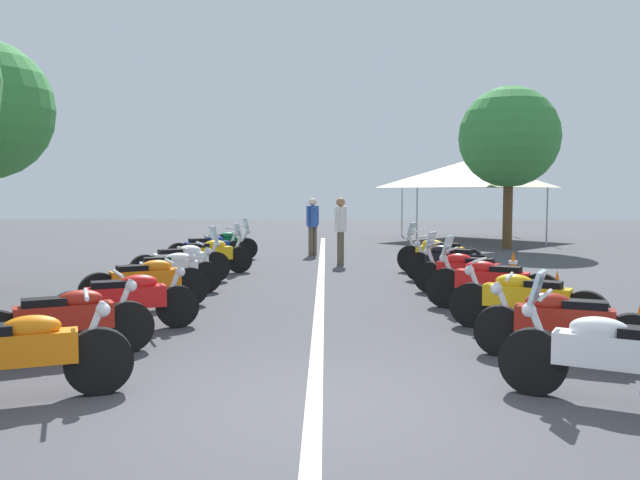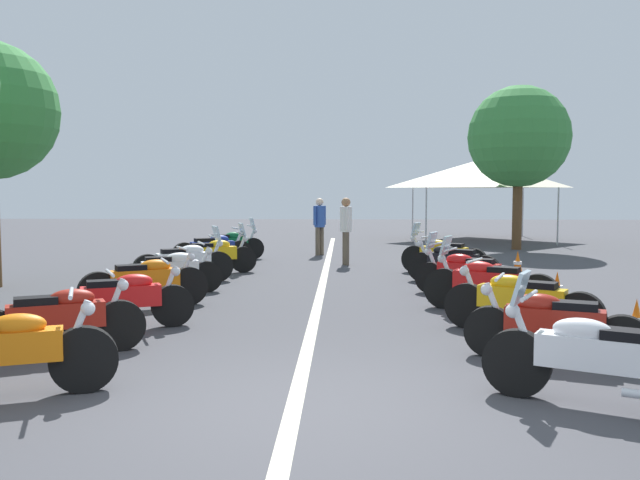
{
  "view_description": "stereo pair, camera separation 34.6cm",
  "coord_description": "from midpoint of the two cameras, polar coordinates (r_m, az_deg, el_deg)",
  "views": [
    {
      "loc": [
        -5.8,
        -0.11,
        1.98
      ],
      "look_at": [
        6.72,
        0.0,
        1.05
      ],
      "focal_mm": 37.23,
      "sensor_mm": 36.0,
      "label": 1
    },
    {
      "loc": [
        -5.8,
        -0.45,
        1.98
      ],
      "look_at": [
        6.72,
        0.0,
        1.05
      ],
      "focal_mm": 37.23,
      "sensor_mm": 36.0,
      "label": 2
    }
  ],
  "objects": [
    {
      "name": "motorcycle_left_row_0",
      "position": [
        6.94,
        -26.12,
        -8.79
      ],
      "size": [
        1.0,
        2.09,
        1.01
      ],
      "rotation": [
        0.0,
        0.0,
        -1.2
      ],
      "color": "black",
      "rests_on": "ground_plane"
    },
    {
      "name": "motorcycle_left_row_1",
      "position": [
        8.48,
        -22.06,
        -6.42
      ],
      "size": [
        1.1,
        1.92,
        0.99
      ],
      "rotation": [
        0.0,
        0.0,
        -1.1
      ],
      "color": "black",
      "rests_on": "ground_plane"
    },
    {
      "name": "motorcycle_left_row_8",
      "position": [
        19.08,
        -8.87,
        -0.35
      ],
      "size": [
        0.96,
        1.99,
        1.2
      ],
      "rotation": [
        0.0,
        0.0,
        -1.21
      ],
      "color": "black",
      "rests_on": "ground_plane"
    },
    {
      "name": "motorcycle_left_row_4",
      "position": [
        12.98,
        -13.5,
        -2.63
      ],
      "size": [
        0.96,
        1.91,
        0.98
      ],
      "rotation": [
        0.0,
        0.0,
        -1.19
      ],
      "color": "black",
      "rests_on": "ground_plane"
    },
    {
      "name": "motorcycle_left_row_3",
      "position": [
        11.46,
        -15.49,
        -3.48
      ],
      "size": [
        1.19,
        1.95,
        1.01
      ],
      "rotation": [
        0.0,
        0.0,
        -1.06
      ],
      "color": "black",
      "rests_on": "ground_plane"
    },
    {
      "name": "motorcycle_left_row_7",
      "position": [
        17.49,
        -10.18,
        -0.77
      ],
      "size": [
        1.17,
        1.95,
        1.01
      ],
      "rotation": [
        0.0,
        0.0,
        -1.07
      ],
      "color": "black",
      "rests_on": "ground_plane"
    },
    {
      "name": "motorcycle_left_row_2",
      "position": [
        9.78,
        -17.2,
        -4.93
      ],
      "size": [
        1.01,
        1.93,
        0.99
      ],
      "rotation": [
        0.0,
        0.0,
        -1.16
      ],
      "color": "black",
      "rests_on": "ground_plane"
    },
    {
      "name": "motorcycle_left_row_5",
      "position": [
        14.37,
        -12.43,
        -1.84
      ],
      "size": [
        1.15,
        1.98,
        1.22
      ],
      "rotation": [
        0.0,
        0.0,
        -1.09
      ],
      "color": "black",
      "rests_on": "ground_plane"
    },
    {
      "name": "motorcycle_right_row_3",
      "position": [
        11.17,
        13.53,
        -3.57
      ],
      "size": [
        1.15,
        2.03,
        1.23
      ],
      "rotation": [
        0.0,
        0.0,
        1.1
      ],
      "color": "black",
      "rests_on": "ground_plane"
    },
    {
      "name": "motorcycle_right_row_4",
      "position": [
        12.78,
        11.7,
        -2.67
      ],
      "size": [
        1.17,
        1.93,
        1.19
      ],
      "rotation": [
        0.0,
        0.0,
        1.07
      ],
      "color": "black",
      "rests_on": "ground_plane"
    },
    {
      "name": "ground_plane",
      "position": [
        6.14,
        -2.23,
        -14.56
      ],
      "size": [
        80.0,
        80.0,
        0.0
      ],
      "primitive_type": "plane",
      "color": "#424247"
    },
    {
      "name": "motorcycle_right_row_5",
      "position": [
        14.43,
        10.38,
        -1.86
      ],
      "size": [
        1.12,
        1.86,
        1.0
      ],
      "rotation": [
        0.0,
        0.0,
        1.07
      ],
      "color": "black",
      "rests_on": "ground_plane"
    },
    {
      "name": "motorcycle_right_row_2",
      "position": [
        9.64,
        16.24,
        -4.97
      ],
      "size": [
        1.21,
        1.98,
        1.0
      ],
      "rotation": [
        0.0,
        0.0,
        1.05
      ],
      "color": "black",
      "rests_on": "ground_plane"
    },
    {
      "name": "bystander_1",
      "position": [
        17.64,
        1.22,
        1.27
      ],
      "size": [
        0.52,
        0.32,
        1.79
      ],
      "rotation": [
        0.0,
        0.0,
        1.8
      ],
      "color": "brown",
      "rests_on": "ground_plane"
    },
    {
      "name": "motorcycle_right_row_6",
      "position": [
        15.95,
        9.52,
        -1.21
      ],
      "size": [
        1.14,
        1.93,
        1.22
      ],
      "rotation": [
        0.0,
        0.0,
        1.08
      ],
      "color": "black",
      "rests_on": "ground_plane"
    },
    {
      "name": "traffic_cone_2",
      "position": [
        12.03,
        18.91,
        -4.03
      ],
      "size": [
        0.36,
        0.36,
        0.61
      ],
      "color": "orange",
      "rests_on": "ground_plane"
    },
    {
      "name": "motorcycle_right_row_1",
      "position": [
        8.18,
        18.93,
        -6.76
      ],
      "size": [
        0.98,
        1.96,
        0.98
      ],
      "rotation": [
        0.0,
        0.0,
        1.2
      ],
      "color": "black",
      "rests_on": "ground_plane"
    },
    {
      "name": "traffic_cone_1",
      "position": [
        15.79,
        15.65,
        -2.03
      ],
      "size": [
        0.36,
        0.36,
        0.61
      ],
      "color": "orange",
      "rests_on": "ground_plane"
    },
    {
      "name": "event_tent",
      "position": [
        27.24,
        12.3,
        5.58
      ],
      "size": [
        5.29,
        5.29,
        3.2
      ],
      "color": "beige",
      "rests_on": "ground_plane"
    },
    {
      "name": "motorcycle_left_row_6",
      "position": [
        15.96,
        -10.14,
        -1.24
      ],
      "size": [
        1.01,
        2.05,
        1.2
      ],
      "rotation": [
        0.0,
        0.0,
        -1.19
      ],
      "color": "black",
      "rests_on": "ground_plane"
    },
    {
      "name": "motorcycle_right_row_0",
      "position": [
        6.67,
        22.68,
        -9.13
      ],
      "size": [
        1.15,
        1.99,
        1.21
      ],
      "rotation": [
        0.0,
        0.0,
        1.1
      ],
      "color": "black",
      "rests_on": "ground_plane"
    },
    {
      "name": "roadside_tree_0",
      "position": [
        23.34,
        15.54,
        8.5
      ],
      "size": [
        3.37,
        3.37,
        5.47
      ],
      "color": "brown",
      "rests_on": "ground_plane"
    },
    {
      "name": "lane_centre_stripe",
      "position": [
        13.38,
        -0.72,
        -4.23
      ],
      "size": [
        28.6,
        0.16,
        0.01
      ],
      "primitive_type": "cube",
      "color": "beige",
      "rests_on": "ground_plane"
    },
    {
      "name": "bystander_2",
      "position": [
        20.28,
        -1.13,
        1.59
      ],
      "size": [
        0.43,
        0.37,
        1.75
      ],
      "rotation": [
        0.0,
        0.0,
        0.87
      ],
      "color": "brown",
      "rests_on": "ground_plane"
    }
  ]
}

